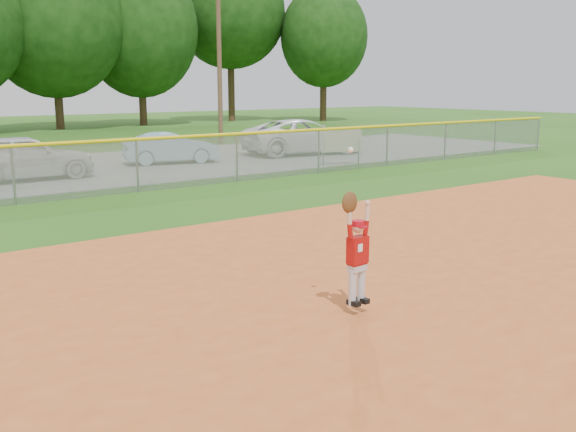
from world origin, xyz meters
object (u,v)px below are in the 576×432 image
(sponsor_sign, at_px, (341,142))
(ballplayer, at_px, (356,248))
(car_white_b, at_px, (304,137))
(car_white_a, at_px, (23,157))
(car_blue, at_px, (171,148))

(sponsor_sign, xyz_separation_m, ballplayer, (-10.57, -12.17, 0.01))
(car_white_b, height_order, sponsor_sign, car_white_b)
(car_white_b, bearing_deg, ballplayer, 153.05)
(car_white_b, distance_m, ballplayer, 20.10)
(car_white_a, relative_size, ballplayer, 2.08)
(sponsor_sign, relative_size, ballplayer, 0.70)
(car_blue, xyz_separation_m, car_white_b, (6.22, -0.37, 0.16))
(car_blue, height_order, car_white_b, car_white_b)
(car_white_a, distance_m, car_blue, 5.93)
(car_blue, bearing_deg, ballplayer, 175.89)
(car_blue, xyz_separation_m, ballplayer, (-5.73, -16.54, 0.30))
(ballplayer, bearing_deg, sponsor_sign, 49.01)
(car_white_b, height_order, ballplayer, ballplayer)
(ballplayer, bearing_deg, car_blue, 70.90)
(car_white_a, xyz_separation_m, ballplayer, (0.07, -15.29, 0.16))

